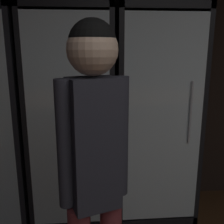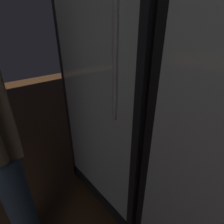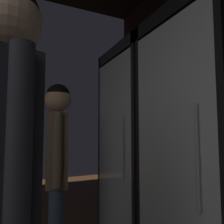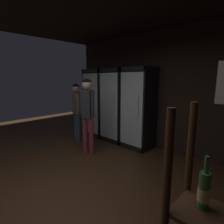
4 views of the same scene
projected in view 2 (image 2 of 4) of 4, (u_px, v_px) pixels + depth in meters
name	position (u px, v px, depth m)	size (l,w,h in m)	color
cooler_far_left	(133.00, 73.00, 1.14)	(0.72, 0.61, 1.97)	black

